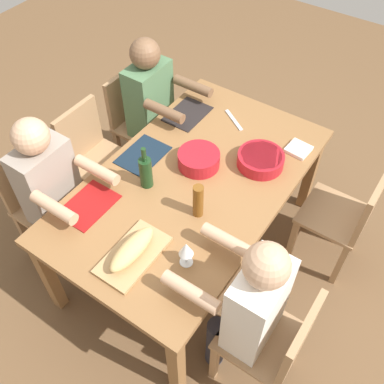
{
  "coord_description": "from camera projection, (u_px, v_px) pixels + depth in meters",
  "views": [
    {
      "loc": [
        1.47,
        1.0,
        2.67
      ],
      "look_at": [
        0.0,
        0.0,
        0.63
      ],
      "focal_mm": 40.82,
      "sensor_mm": 36.0,
      "label": 1
    }
  ],
  "objects": [
    {
      "name": "wine_bottle",
      "position": [
        146.0,
        172.0,
        2.52
      ],
      "size": [
        0.08,
        0.08,
        0.29
      ],
      "color": "#193819",
      "rests_on": "dining_table"
    },
    {
      "name": "diner_near_right",
      "position": [
        54.0,
        188.0,
        2.63
      ],
      "size": [
        0.41,
        0.53,
        1.2
      ],
      "color": "#2D2D38",
      "rests_on": "ground_plane"
    },
    {
      "name": "bread_loaf",
      "position": [
        132.0,
        249.0,
        2.22
      ],
      "size": [
        0.32,
        0.11,
        0.09
      ],
      "primitive_type": "ellipsoid",
      "rotation": [
        0.0,
        0.0,
        0.0
      ],
      "color": "tan",
      "rests_on": "cutting_board"
    },
    {
      "name": "diner_near_left",
      "position": [
        154.0,
        104.0,
        3.17
      ],
      "size": [
        0.41,
        0.53,
        1.2
      ],
      "color": "#2D2D38",
      "rests_on": "ground_plane"
    },
    {
      "name": "serving_bowl_pasta",
      "position": [
        261.0,
        159.0,
        2.67
      ],
      "size": [
        0.29,
        0.29,
        0.08
      ],
      "color": "#B21923",
      "rests_on": "dining_table"
    },
    {
      "name": "cutting_board",
      "position": [
        133.0,
        255.0,
        2.26
      ],
      "size": [
        0.4,
        0.22,
        0.02
      ],
      "primitive_type": "cube",
      "rotation": [
        0.0,
        0.0,
        0.0
      ],
      "color": "tan",
      "rests_on": "dining_table"
    },
    {
      "name": "placemat_near_center",
      "position": [
        143.0,
        155.0,
        2.76
      ],
      "size": [
        0.32,
        0.23,
        0.01
      ],
      "primitive_type": "cube",
      "color": "#142333",
      "rests_on": "dining_table"
    },
    {
      "name": "placemat_near_right",
      "position": [
        89.0,
        205.0,
        2.49
      ],
      "size": [
        0.32,
        0.23,
        0.01
      ],
      "primitive_type": "cube",
      "color": "maroon",
      "rests_on": "dining_table"
    },
    {
      "name": "serving_bowl_greens",
      "position": [
        199.0,
        159.0,
        2.66
      ],
      "size": [
        0.26,
        0.26,
        0.1
      ],
      "color": "#B21923",
      "rests_on": "dining_table"
    },
    {
      "name": "chair_near_center",
      "position": [
        94.0,
        155.0,
        3.13
      ],
      "size": [
        0.4,
        0.4,
        0.85
      ],
      "color": "#A87F56",
      "rests_on": "ground_plane"
    },
    {
      "name": "diner_far_right",
      "position": [
        249.0,
        304.0,
        2.13
      ],
      "size": [
        0.41,
        0.53,
        1.2
      ],
      "color": "#2D2D38",
      "rests_on": "ground_plane"
    },
    {
      "name": "wine_glass",
      "position": [
        186.0,
        250.0,
        2.16
      ],
      "size": [
        0.08,
        0.08,
        0.17
      ],
      "color": "silver",
      "rests_on": "dining_table"
    },
    {
      "name": "chair_far_right",
      "position": [
        276.0,
        342.0,
        2.23
      ],
      "size": [
        0.4,
        0.4,
        0.85
      ],
      "color": "#A87F56",
      "rests_on": "ground_plane"
    },
    {
      "name": "fork_far_right",
      "position": [
        182.0,
        290.0,
        2.13
      ],
      "size": [
        0.04,
        0.17,
        0.01
      ],
      "primitive_type": "cube",
      "rotation": [
        0.0,
        0.0,
        0.12
      ],
      "color": "silver",
      "rests_on": "dining_table"
    },
    {
      "name": "placemat_near_left",
      "position": [
        188.0,
        114.0,
        3.03
      ],
      "size": [
        0.32,
        0.23,
        0.01
      ],
      "primitive_type": "cube",
      "color": "black",
      "rests_on": "dining_table"
    },
    {
      "name": "chair_near_right",
      "position": [
        42.0,
        198.0,
        2.86
      ],
      "size": [
        0.4,
        0.4,
        0.85
      ],
      "color": "#A87F56",
      "rests_on": "ground_plane"
    },
    {
      "name": "napkin_stack",
      "position": [
        298.0,
        149.0,
        2.78
      ],
      "size": [
        0.15,
        0.15,
        0.02
      ],
      "primitive_type": "cube",
      "rotation": [
        0.0,
        0.0,
        -0.08
      ],
      "color": "white",
      "rests_on": "dining_table"
    },
    {
      "name": "chair_near_left",
      "position": [
        137.0,
        118.0,
        3.4
      ],
      "size": [
        0.4,
        0.4,
        0.85
      ],
      "color": "#A87F56",
      "rests_on": "ground_plane"
    },
    {
      "name": "beer_bottle",
      "position": [
        198.0,
        201.0,
        2.37
      ],
      "size": [
        0.06,
        0.06,
        0.22
      ],
      "primitive_type": "cylinder",
      "color": "brown",
      "rests_on": "dining_table"
    },
    {
      "name": "dining_table",
      "position": [
        192.0,
        188.0,
        2.68
      ],
      "size": [
        1.81,
        1.07,
        0.74
      ],
      "color": "olive",
      "rests_on": "ground_plane"
    },
    {
      "name": "carving_knife",
      "position": [
        234.0,
        120.0,
        2.98
      ],
      "size": [
        0.15,
        0.21,
        0.01
      ],
      "primitive_type": "cube",
      "rotation": [
        0.0,
        0.0,
        0.99
      ],
      "color": "silver",
      "rests_on": "dining_table"
    },
    {
      "name": "chair_far_left",
      "position": [
        347.0,
        216.0,
        2.77
      ],
      "size": [
        0.4,
        0.4,
        0.85
      ],
      "color": "#A87F56",
      "rests_on": "ground_plane"
    },
    {
      "name": "ground_plane",
      "position": [
        192.0,
        249.0,
        3.18
      ],
      "size": [
        8.0,
        8.0,
        0.0
      ],
      "primitive_type": "plane",
      "color": "brown"
    }
  ]
}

